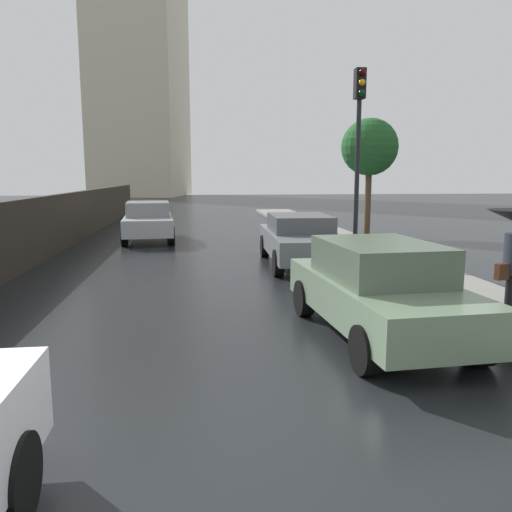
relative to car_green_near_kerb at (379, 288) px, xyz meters
name	(u,v)px	position (x,y,z in m)	size (l,w,h in m)	color
ground	(195,485)	(-2.69, -3.39, -0.73)	(120.00, 120.00, 0.00)	black
car_green_near_kerb	(379,288)	(0.00, 0.00, 0.00)	(1.96, 4.12, 1.42)	slate
car_silver_far_ahead	(148,221)	(-4.42, 11.80, 0.01)	(2.04, 4.00, 1.42)	#B2B5BA
car_grey_behind_camera	(300,239)	(0.08, 6.14, -0.02)	(1.90, 4.50, 1.34)	slate
traffic_light	(359,131)	(1.52, 5.90, 2.77)	(0.26, 0.39, 4.91)	black
street_tree_mid	(370,148)	(4.15, 12.59, 2.72)	(2.23, 2.23, 4.59)	#4C3823
distant_tower	(139,56)	(-8.90, 55.03, 15.16)	(11.29, 13.23, 38.07)	beige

